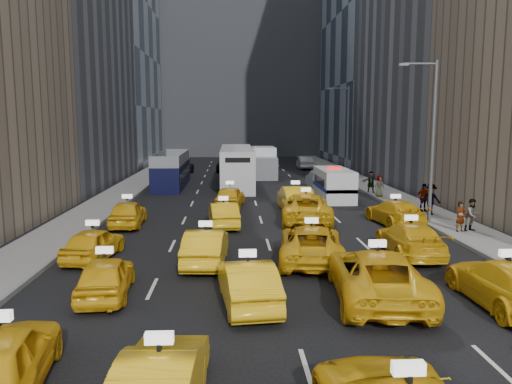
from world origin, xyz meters
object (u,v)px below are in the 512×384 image
Objects in this scene: taxi_1 at (161,383)px; double_decker at (172,170)px; nypd_van at (334,185)px; pedestrian_0 at (461,217)px; taxi_0 at (2,360)px; city_bus at (237,167)px; box_truck at (264,163)px.

double_decker reaches higher than taxi_1.
pedestrian_0 is at bearing -62.92° from nypd_van.
pedestrian_0 is at bearing -146.34° from taxi_0.
city_bus reaches higher than taxi_1.
pedestrian_0 is (13.11, 15.30, 0.22)m from taxi_1.
double_decker is 1.52× the size of box_truck.
taxi_1 is at bearing 156.93° from taxi_0.
taxi_1 is 28.41m from nypd_van.
city_bus reaches higher than nypd_van.
city_bus is at bearing 102.88° from pedestrian_0.
taxi_0 is at bearing -102.16° from box_truck.
taxi_0 is 0.75× the size of nypd_van.
taxi_0 is 1.04× the size of taxi_1.
pedestrian_0 is at bearing -73.63° from box_truck.
city_bus is (5.39, 34.41, 0.94)m from taxi_0.
nypd_van is 11.03m from city_bus.
double_decker reaches higher than taxi_0.
nypd_van is 3.83× the size of pedestrian_0.
city_bus is at bearing -114.08° from box_truck.
pedestrian_0 is (11.19, -20.11, -0.77)m from city_bus.
double_decker is at bearing 155.21° from nypd_van.
city_bus reaches higher than box_truck.
box_truck is at bearing 39.87° from double_decker.
taxi_0 is 42.01m from box_truck.
nypd_van reaches higher than taxi_1.
taxi_0 is at bearing -12.71° from taxi_1.
city_bus reaches higher than pedestrian_0.
box_truck is (2.91, 6.76, -0.18)m from city_bus.
double_decker is at bearing -96.51° from taxi_0.
taxi_1 is at bearing -146.83° from pedestrian_0.
nypd_van is 12.37m from pedestrian_0.
taxi_0 is 34.08m from double_decker.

